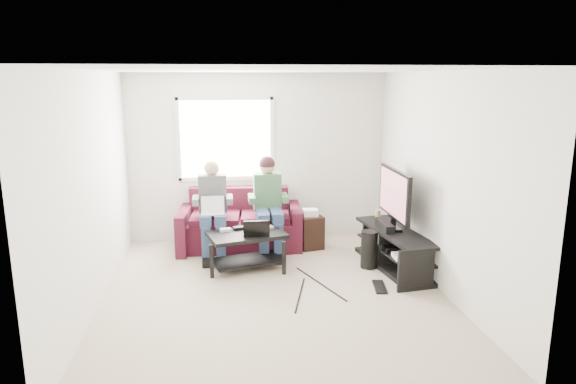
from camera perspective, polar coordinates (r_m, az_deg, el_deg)
The scene contains 26 objects.
floor at distance 6.26m, azimuth -1.56°, elevation -11.13°, with size 4.50×4.50×0.00m, color #BAA490.
ceiling at distance 5.74m, azimuth -1.71°, elevation 13.40°, with size 4.50×4.50×0.00m, color white.
wall_back at distance 8.07m, azimuth -3.32°, elevation 3.87°, with size 4.50×4.50×0.00m, color silver.
wall_front at distance 3.71m, azimuth 2.07°, elevation -6.56°, with size 4.50×4.50×0.00m, color silver.
wall_left at distance 6.00m, azimuth -21.00°, elevation 0.02°, with size 4.50×4.50×0.00m, color silver.
wall_right at distance 6.38m, azimuth 16.52°, elevation 1.06°, with size 4.50×4.50×0.00m, color silver.
window at distance 7.99m, azimuth -6.94°, elevation 5.88°, with size 1.48×0.04×1.28m.
sofa at distance 7.84m, azimuth -5.31°, elevation -3.77°, with size 1.89×0.98×0.86m.
person_left at distance 7.41m, azimuth -8.35°, elevation -1.39°, with size 0.40×0.70×1.36m.
person_right at distance 7.45m, azimuth -2.20°, elevation -0.72°, with size 0.40×0.71×1.40m.
laptop_silver at distance 7.22m, azimuth -8.36°, elevation -1.94°, with size 0.32×0.22×0.24m, color silver, non-canonical shape.
coffee_table at distance 6.91m, azimuth -4.60°, elevation -5.59°, with size 1.12×0.84×0.50m.
laptop_black at distance 6.77m, azimuth -3.58°, elevation -3.76°, with size 0.34×0.24×0.24m, color black, non-canonical shape.
controller_a at distance 6.97m, azimuth -6.98°, elevation -4.20°, with size 0.14×0.09×0.04m, color silver.
controller_b at distance 7.03m, azimuth -5.52°, elevation -4.01°, with size 0.14×0.09×0.04m, color black.
controller_c at distance 7.03m, azimuth -2.24°, elevation -3.97°, with size 0.14×0.09×0.04m, color gray.
tv_stand at distance 7.10m, azimuth 11.75°, elevation -6.47°, with size 0.69×1.64×0.52m.
tv at distance 6.98m, azimuth 11.74°, elevation -0.38°, with size 0.12×1.10×0.81m.
soundbar at distance 7.05m, azimuth 10.69°, elevation -3.65°, with size 0.12×0.50×0.10m, color black.
drink_cup at distance 7.55m, azimuth 9.95°, elevation -2.45°, with size 0.08×0.08×0.12m, color #AF854B.
console_white at distance 6.72m, azimuth 12.91°, elevation -6.96°, with size 0.30×0.22×0.06m, color silver.
console_grey at distance 7.34m, azimuth 11.01°, elevation -5.11°, with size 0.34×0.26×0.08m, color gray.
console_black at distance 7.03m, azimuth 11.92°, elevation -6.00°, with size 0.38×0.30×0.07m, color black.
subwoofer at distance 7.04m, azimuth 9.00°, elevation -6.32°, with size 0.22×0.22×0.51m, color black.
keyboard_floor at distance 6.50m, azimuth 10.15°, elevation -10.33°, with size 0.14×0.41×0.02m, color black.
end_table at distance 7.75m, azimuth 2.49°, elevation -4.31°, with size 0.34×0.34×0.60m.
Camera 1 is at (-0.60, -5.70, 2.51)m, focal length 32.00 mm.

